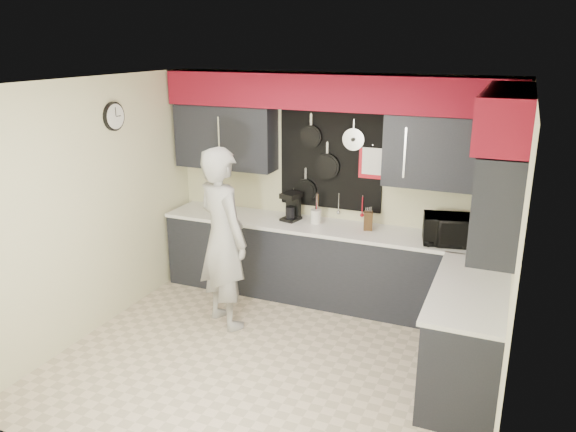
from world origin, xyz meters
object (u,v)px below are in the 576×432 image
at_px(utensil_crock, 316,216).
at_px(coffee_maker, 292,205).
at_px(person, 223,238).
at_px(knife_block, 368,221).
at_px(microwave, 450,230).

bearing_deg(utensil_crock, coffee_maker, 176.76).
bearing_deg(coffee_maker, person, -96.78).
bearing_deg(knife_block, microwave, -22.14).
distance_m(utensil_crock, person, 1.19).
height_order(knife_block, utensil_crock, knife_block).
bearing_deg(person, knife_block, -112.96).
xyz_separation_m(microwave, coffee_maker, (-1.81, 0.13, 0.02)).
relative_size(microwave, knife_block, 2.58).
height_order(knife_block, coffee_maker, coffee_maker).
relative_size(coffee_maker, person, 0.17).
bearing_deg(utensil_crock, person, -124.03).
distance_m(knife_block, utensil_crock, 0.62).
distance_m(microwave, coffee_maker, 1.82).
xyz_separation_m(utensil_crock, coffee_maker, (-0.31, 0.02, 0.09)).
height_order(utensil_crock, coffee_maker, coffee_maker).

